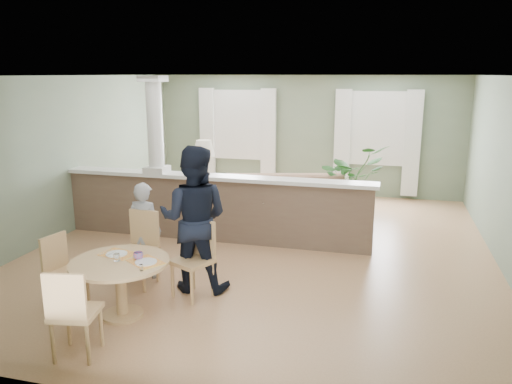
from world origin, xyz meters
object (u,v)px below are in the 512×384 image
(chair_near, at_px, (72,310))
(chair_far_boy, at_px, (141,244))
(houseplant, at_px, (351,181))
(man_person, at_px, (194,219))
(chair_side, at_px, (62,268))
(child_person, at_px, (145,230))
(dining_table, at_px, (121,272))
(sofa, at_px, (286,201))
(chair_far_man, at_px, (196,255))

(chair_near, bearing_deg, chair_far_boy, -93.52)
(houseplant, height_order, man_person, man_person)
(chair_side, xyz_separation_m, child_person, (0.55, 1.07, 0.18))
(child_person, bearing_deg, dining_table, 108.57)
(chair_side, bearing_deg, chair_near, -127.56)
(houseplant, xyz_separation_m, chair_side, (-3.02, -4.83, -0.23))
(child_person, relative_size, man_person, 0.71)
(sofa, xyz_separation_m, dining_table, (-1.08, -4.06, 0.10))
(chair_far_boy, relative_size, chair_side, 1.12)
(man_person, bearing_deg, child_person, -20.46)
(sofa, distance_m, houseplant, 1.42)
(sofa, xyz_separation_m, houseplant, (1.10, 0.84, 0.27))
(chair_near, xyz_separation_m, chair_side, (-0.83, 0.99, -0.04))
(man_person, bearing_deg, houseplant, -119.59)
(chair_far_boy, bearing_deg, dining_table, -72.63)
(houseplant, distance_m, dining_table, 5.37)
(houseplant, bearing_deg, dining_table, -114.07)
(dining_table, height_order, chair_side, chair_side)
(chair_near, bearing_deg, chair_far_man, -120.78)
(chair_near, height_order, child_person, child_person)
(dining_table, height_order, chair_far_man, chair_far_man)
(dining_table, relative_size, chair_far_man, 1.16)
(houseplant, distance_m, chair_near, 6.22)
(chair_near, distance_m, child_person, 2.09)
(chair_far_man, relative_size, child_person, 0.73)
(sofa, bearing_deg, chair_far_man, -113.25)
(chair_far_man, xyz_separation_m, chair_near, (-0.61, -1.68, -0.01))
(chair_side, bearing_deg, chair_far_man, -51.75)
(chair_near, height_order, man_person, man_person)
(chair_far_man, bearing_deg, child_person, -177.67)
(sofa, height_order, houseplant, houseplant)
(dining_table, bearing_deg, chair_near, -90.06)
(houseplant, xyz_separation_m, chair_far_boy, (-2.42, -3.98, -0.17))
(child_person, bearing_deg, chair_far_man, 161.88)
(chair_far_boy, distance_m, child_person, 0.26)
(chair_far_man, bearing_deg, dining_table, -103.56)
(chair_far_man, distance_m, man_person, 0.45)
(sofa, xyz_separation_m, chair_side, (-1.91, -3.98, 0.05))
(child_person, distance_m, man_person, 0.87)
(houseplant, distance_m, chair_far_man, 4.43)
(man_person, bearing_deg, sofa, -106.97)
(chair_far_man, distance_m, child_person, 0.98)
(chair_far_boy, height_order, child_person, child_person)
(houseplant, distance_m, man_person, 4.30)
(sofa, relative_size, chair_far_man, 3.08)
(dining_table, distance_m, chair_far_man, 0.98)
(man_person, bearing_deg, chair_near, 67.61)
(chair_far_man, distance_m, chair_side, 1.60)
(chair_near, distance_m, chair_side, 1.29)
(chair_near, relative_size, child_person, 0.71)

